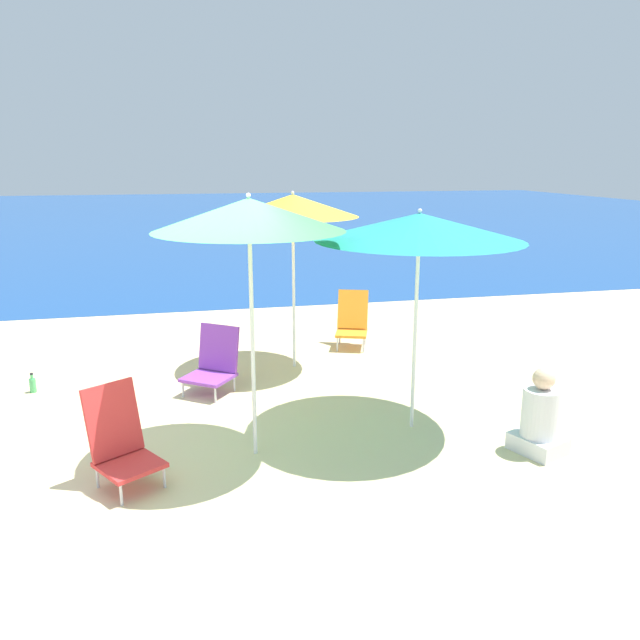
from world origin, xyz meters
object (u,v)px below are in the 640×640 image
beach_chair_orange (352,320)px  beach_umbrella_green (249,215)px  beach_chair_red (120,440)px  water_bottle (33,385)px  person_seated_near (540,419)px  beach_umbrella_yellow (293,206)px  beach_chair_purple (214,362)px  beach_umbrella_teal (419,227)px

beach_chair_orange → beach_umbrella_green: bearing=-100.3°
beach_chair_red → water_bottle: size_ratio=3.58×
beach_chair_orange → person_seated_near: bearing=-58.6°
beach_umbrella_yellow → beach_chair_purple: beach_umbrella_yellow is taller
beach_chair_purple → water_bottle: size_ratio=3.26×
beach_umbrella_green → beach_chair_purple: 2.50m
beach_umbrella_teal → beach_chair_red: (-2.75, -0.54, -1.62)m
beach_umbrella_green → beach_chair_orange: size_ratio=2.98×
beach_umbrella_teal → person_seated_near: bearing=-39.9°
beach_chair_orange → beach_umbrella_teal: bearing=-73.8°
beach_umbrella_yellow → beach_umbrella_teal: bearing=-68.9°
water_bottle → beach_chair_red: bearing=-63.6°
beach_umbrella_teal → beach_chair_orange: beach_umbrella_teal is taller
beach_umbrella_yellow → beach_umbrella_green: bearing=-108.5°
beach_umbrella_teal → beach_chair_purple: (-1.88, 1.45, -1.65)m
beach_umbrella_teal → beach_umbrella_green: (-1.61, -0.25, 0.16)m
beach_umbrella_teal → water_bottle: (-3.94, 1.86, -1.91)m
beach_umbrella_yellow → beach_chair_purple: size_ratio=2.95×
beach_umbrella_teal → beach_chair_red: 3.24m
beach_chair_red → beach_umbrella_green: bearing=-18.5°
beach_umbrella_green → beach_umbrella_yellow: bearing=71.5°
beach_chair_red → beach_chair_purple: (0.87, 1.99, -0.03)m
person_seated_near → beach_umbrella_yellow: bearing=98.4°
beach_chair_purple → person_seated_near: bearing=-2.0°
beach_umbrella_yellow → water_bottle: bearing=-175.1°
beach_umbrella_teal → beach_umbrella_yellow: size_ratio=0.97×
beach_chair_red → water_bottle: 2.69m
beach_chair_purple → beach_chair_orange: (2.04, 1.41, 0.03)m
beach_umbrella_yellow → beach_umbrella_green: beach_umbrella_green is taller
beach_umbrella_green → beach_chair_orange: (1.77, 3.11, -1.79)m
person_seated_near → beach_chair_purple: bearing=118.9°
beach_umbrella_yellow → beach_chair_orange: bearing=36.8°
beach_umbrella_teal → beach_chair_red: size_ratio=2.61×
beach_chair_red → water_bottle: (-1.19, 2.40, -0.29)m
beach_chair_red → person_seated_near: (3.69, -0.24, -0.06)m
beach_umbrella_green → beach_chair_purple: beach_umbrella_green is taller
beach_umbrella_green → water_bottle: size_ratio=10.06×
water_bottle → beach_umbrella_green: bearing=-42.1°
beach_umbrella_teal → beach_umbrella_yellow: (-0.82, 2.12, 0.06)m
beach_umbrella_teal → person_seated_near: (0.94, -0.78, -1.68)m
beach_umbrella_teal → beach_chair_red: bearing=-168.9°
beach_chair_purple → water_bottle: (-2.06, 0.41, -0.26)m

